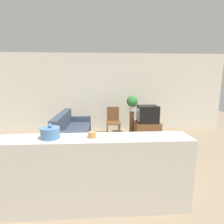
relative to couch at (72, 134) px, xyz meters
The scene contains 11 objects.
ground_plane 2.04m from the couch, 69.15° to the right, with size 14.00×14.00×0.00m, color gray.
wall_back 1.99m from the couch, 65.05° to the left, with size 9.00×0.06×2.70m.
couch is the anchor object (origin of this frame).
tv_stand 2.24m from the couch, ahead, with size 0.74×0.56×0.52m.
television 2.28m from the couch, ahead, with size 0.60×0.51×0.51m.
wooden_chair 1.44m from the couch, 33.30° to the left, with size 0.44×0.44×0.93m.
plant_stand 2.00m from the couch, 25.29° to the left, with size 0.15×0.15×0.79m.
potted_plant 2.14m from the couch, 25.29° to the left, with size 0.37×0.37×0.50m.
foreground_counter 2.59m from the couch, 73.83° to the right, with size 2.61×0.44×1.04m.
decorative_bowl 2.61m from the couch, 86.53° to the right, with size 0.25×0.25×0.20m.
candle_jar 2.68m from the couch, 74.34° to the right, with size 0.11×0.11×0.07m.
Camera 1 is at (0.11, -2.82, 1.79)m, focal length 28.00 mm.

